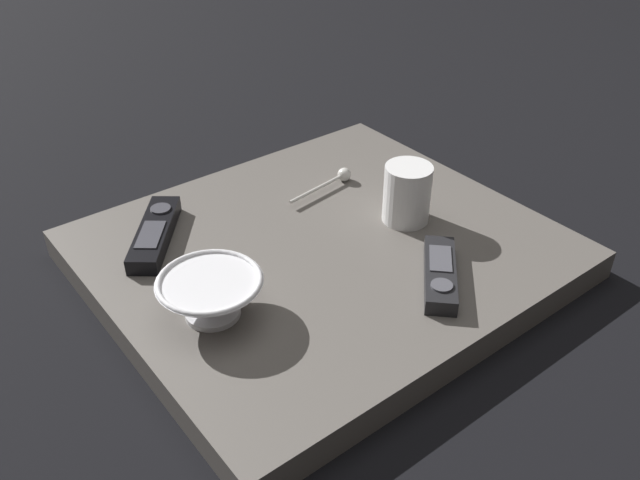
{
  "coord_description": "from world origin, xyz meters",
  "views": [
    {
      "loc": [
        0.66,
        -0.52,
        0.63
      ],
      "look_at": [
        0.02,
        -0.02,
        0.07
      ],
      "focal_mm": 37.49,
      "sensor_mm": 36.0,
      "label": 1
    }
  ],
  "objects_px": {
    "cereal_bowl": "(211,294)",
    "tv_remote_near": "(155,233)",
    "tv_remote_far": "(440,274)",
    "teaspoon": "(338,178)",
    "coffee_mug": "(407,194)"
  },
  "relations": [
    {
      "from": "coffee_mug",
      "to": "tv_remote_far",
      "type": "xyz_separation_m",
      "value": [
        0.15,
        -0.08,
        -0.04
      ]
    },
    {
      "from": "tv_remote_far",
      "to": "tv_remote_near",
      "type": "bearing_deg",
      "value": -141.49
    },
    {
      "from": "coffee_mug",
      "to": "teaspoon",
      "type": "xyz_separation_m",
      "value": [
        -0.16,
        -0.01,
        -0.04
      ]
    },
    {
      "from": "teaspoon",
      "to": "coffee_mug",
      "type": "bearing_deg",
      "value": 4.71
    },
    {
      "from": "tv_remote_near",
      "to": "teaspoon",
      "type": "bearing_deg",
      "value": 83.82
    },
    {
      "from": "cereal_bowl",
      "to": "coffee_mug",
      "type": "distance_m",
      "value": 0.37
    },
    {
      "from": "cereal_bowl",
      "to": "tv_remote_near",
      "type": "xyz_separation_m",
      "value": [
        -0.21,
        0.02,
        -0.02
      ]
    },
    {
      "from": "coffee_mug",
      "to": "tv_remote_far",
      "type": "distance_m",
      "value": 0.17
    },
    {
      "from": "coffee_mug",
      "to": "tv_remote_near",
      "type": "relative_size",
      "value": 0.56
    },
    {
      "from": "coffee_mug",
      "to": "teaspoon",
      "type": "bearing_deg",
      "value": -175.29
    },
    {
      "from": "teaspoon",
      "to": "cereal_bowl",
      "type": "bearing_deg",
      "value": -64.29
    },
    {
      "from": "cereal_bowl",
      "to": "tv_remote_far",
      "type": "height_order",
      "value": "cereal_bowl"
    },
    {
      "from": "cereal_bowl",
      "to": "tv_remote_near",
      "type": "height_order",
      "value": "cereal_bowl"
    },
    {
      "from": "cereal_bowl",
      "to": "tv_remote_far",
      "type": "relative_size",
      "value": 0.99
    },
    {
      "from": "teaspoon",
      "to": "tv_remote_far",
      "type": "height_order",
      "value": "tv_remote_far"
    }
  ]
}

